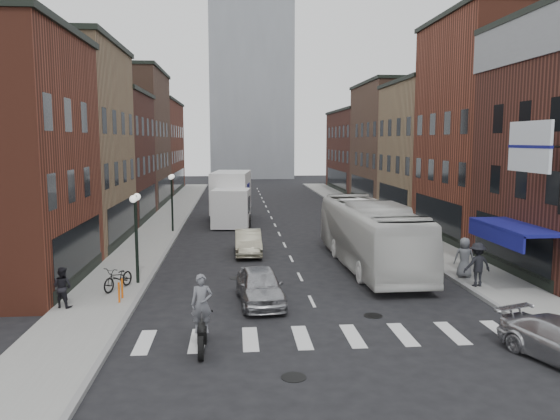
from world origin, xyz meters
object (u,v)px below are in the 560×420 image
object	(u,v)px
billboard_sign	(531,148)
streetlamp_far	(172,192)
streetlamp_near	(136,221)
box_truck	(231,198)
motorcycle_rider	(202,315)
sedan_left_far	(248,242)
parked_bicycle	(118,278)
ped_left_solo	(62,287)
ped_right_c	(464,257)
sedan_left_near	(260,286)
ped_right_a	(477,264)
bike_rack	(121,290)
transit_bus	(370,234)

from	to	relation	value
billboard_sign	streetlamp_far	size ratio (longest dim) A/B	0.90
streetlamp_near	box_truck	size ratio (longest dim) A/B	0.44
motorcycle_rider	box_truck	bearing A→B (deg)	86.72
sedan_left_far	parked_bicycle	xyz separation A→B (m)	(-5.70, -7.46, -0.04)
motorcycle_rider	ped_left_solo	world-z (taller)	motorcycle_rider
box_truck	ped_right_c	distance (m)	21.99
box_truck	sedan_left_far	xyz separation A→B (m)	(1.01, -12.47, -1.25)
sedan_left_near	motorcycle_rider	bearing A→B (deg)	-117.69
ped_right_c	sedan_left_near	bearing A→B (deg)	26.81
ped_right_a	bike_rack	bearing A→B (deg)	-4.73
box_truck	streetlamp_far	bearing A→B (deg)	-123.73
parked_bicycle	ped_right_c	xyz separation A→B (m)	(15.50, 0.80, 0.43)
parked_bicycle	streetlamp_far	bearing A→B (deg)	111.49
bike_rack	box_truck	world-z (taller)	box_truck
streetlamp_far	box_truck	bearing A→B (deg)	50.06
streetlamp_near	ped_left_solo	world-z (taller)	streetlamp_near
streetlamp_near	bike_rack	world-z (taller)	streetlamp_near
streetlamp_far	ped_left_solo	size ratio (longest dim) A/B	2.63
parked_bicycle	ped_left_solo	size ratio (longest dim) A/B	1.23
sedan_left_near	ped_right_a	size ratio (longest dim) A/B	2.20
sedan_left_near	ped_left_solo	size ratio (longest dim) A/B	2.70
streetlamp_near	motorcycle_rider	world-z (taller)	streetlamp_near
bike_rack	box_truck	bearing A→B (deg)	78.79
transit_bus	sedan_left_near	bearing A→B (deg)	-136.31
transit_bus	ped_right_a	distance (m)	5.88
motorcycle_rider	sedan_left_far	distance (m)	14.36
parked_bicycle	ped_right_a	xyz separation A→B (m)	(15.42, -0.75, 0.45)
sedan_left_near	streetlamp_near	bearing A→B (deg)	144.88
box_truck	transit_bus	size ratio (longest dim) A/B	0.76
transit_bus	parked_bicycle	world-z (taller)	transit_bus
bike_rack	transit_bus	world-z (taller)	transit_bus
sedan_left_near	parked_bicycle	bearing A→B (deg)	156.25
streetlamp_near	parked_bicycle	bearing A→B (deg)	-120.05
billboard_sign	ped_right_c	world-z (taller)	billboard_sign
bike_rack	ped_right_c	world-z (taller)	ped_right_c
ped_right_a	ped_right_c	size ratio (longest dim) A/B	1.03
sedan_left_near	box_truck	bearing A→B (deg)	88.32
streetlamp_near	ped_left_solo	bearing A→B (deg)	-122.69
bike_rack	transit_bus	distance (m)	12.71
billboard_sign	ped_left_solo	size ratio (longest dim) A/B	2.37
transit_bus	streetlamp_far	bearing A→B (deg)	133.72
sedan_left_far	parked_bicycle	distance (m)	9.38
transit_bus	parked_bicycle	bearing A→B (deg)	-163.17
parked_bicycle	ped_right_c	size ratio (longest dim) A/B	1.03
streetlamp_far	ped_right_c	size ratio (longest dim) A/B	2.21
transit_bus	sedan_left_far	xyz separation A→B (m)	(-6.12, 3.59, -1.00)
parked_bicycle	billboard_sign	bearing A→B (deg)	15.50
motorcycle_rider	ped_right_c	world-z (taller)	motorcycle_rider
sedan_left_near	ped_right_a	xyz separation A→B (m)	(9.49, 1.28, 0.39)
parked_bicycle	streetlamp_near	bearing A→B (deg)	83.78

